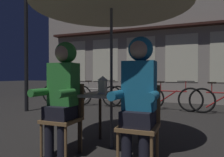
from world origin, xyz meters
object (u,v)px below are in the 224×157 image
object	(u,v)px
chair_left	(65,114)
chair_right	(140,120)
street_lamp	(26,12)
bicycle_third	(132,96)
lantern	(103,84)
person_right_hooded	(139,88)
person_left_hooded	(62,86)
bicycle_second	(97,95)
bicycle_nearest	(63,94)
bicycle_fifth	(224,101)
cafe_table	(111,101)
bicycle_fourth	(171,98)

from	to	relation	value
chair_left	chair_right	xyz separation A→B (m)	(0.96, 0.00, 0.00)
street_lamp	bicycle_third	bearing A→B (deg)	32.98
lantern	person_right_hooded	size ratio (longest dim) A/B	0.17
bicycle_third	person_left_hooded	bearing A→B (deg)	-86.97
person_right_hooded	chair_left	bearing A→B (deg)	176.61
lantern	chair_left	bearing A→B (deg)	-147.45
bicycle_second	bicycle_third	distance (m)	1.15
chair_left	bicycle_nearest	world-z (taller)	chair_left
bicycle_second	bicycle_fifth	size ratio (longest dim) A/B	1.00
person_right_hooded	bicycle_third	size ratio (longest dim) A/B	0.84
bicycle_second	chair_left	bearing A→B (deg)	-70.05
chair_left	person_left_hooded	distance (m)	0.36
lantern	street_lamp	xyz separation A→B (m)	(-3.15, 1.93, 1.85)
bicycle_third	chair_left	bearing A→B (deg)	-86.92
person_left_hooded	bicycle_second	xyz separation A→B (m)	(-1.35, 3.78, -0.50)
bicycle_third	bicycle_fifth	size ratio (longest dim) A/B	0.99
chair_right	person_left_hooded	xyz separation A→B (m)	(-0.96, -0.06, 0.36)
street_lamp	chair_right	bearing A→B (deg)	-30.51
bicycle_second	street_lamp	bearing A→B (deg)	-132.18
chair_right	bicycle_fifth	size ratio (longest dim) A/B	0.52
person_left_hooded	cafe_table	bearing A→B (deg)	41.57
person_right_hooded	bicycle_nearest	size ratio (longest dim) A/B	0.84
bicycle_fourth	bicycle_fifth	distance (m)	1.31
street_lamp	bicycle_fifth	bearing A→B (deg)	15.85
chair_right	person_left_hooded	world-z (taller)	person_left_hooded
bicycle_second	person_right_hooded	bearing A→B (deg)	-58.56
chair_right	bicycle_fifth	xyz separation A→B (m)	(1.28, 3.60, -0.14)
bicycle_third	street_lamp	bearing A→B (deg)	-147.02
person_right_hooded	bicycle_fourth	size ratio (longest dim) A/B	0.83
bicycle_fourth	bicycle_fifth	xyz separation A→B (m)	(1.30, -0.12, 0.00)
chair_left	bicycle_second	xyz separation A→B (m)	(-1.35, 3.72, -0.14)
cafe_table	person_right_hooded	distance (m)	0.67
street_lamp	bicycle_second	distance (m)	3.15
bicycle_nearest	bicycle_second	xyz separation A→B (m)	(1.33, -0.10, 0.00)
chair_left	bicycle_nearest	size ratio (longest dim) A/B	0.52
chair_right	bicycle_third	size ratio (longest dim) A/B	0.52
lantern	chair_right	bearing A→B (deg)	-24.75
chair_right	bicycle_second	size ratio (longest dim) A/B	0.52
street_lamp	bicycle_nearest	xyz separation A→B (m)	(0.06, 1.64, -2.37)
bicycle_fourth	bicycle_nearest	bearing A→B (deg)	178.24
chair_right	person_right_hooded	size ratio (longest dim) A/B	0.62
bicycle_third	bicycle_fourth	world-z (taller)	same
person_right_hooded	street_lamp	xyz separation A→B (m)	(-3.71, 2.24, 1.87)
lantern	bicycle_fourth	size ratio (longest dim) A/B	0.14
chair_left	bicycle_fifth	world-z (taller)	chair_left
person_left_hooded	bicycle_third	world-z (taller)	person_left_hooded
bicycle_nearest	bicycle_fourth	distance (m)	3.63
chair_left	bicycle_third	bearing A→B (deg)	93.08
street_lamp	bicycle_third	world-z (taller)	street_lamp
bicycle_second	bicycle_fourth	distance (m)	2.29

